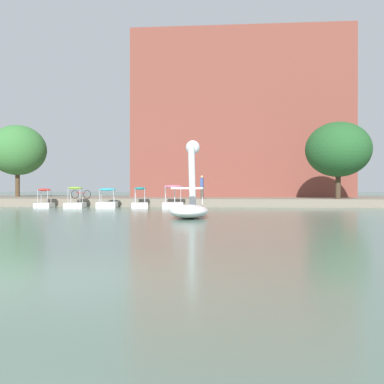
% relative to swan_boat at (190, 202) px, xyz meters
% --- Properties ---
extents(ground_plane, '(533.62, 533.62, 0.00)m').
position_rel_swan_boat_xyz_m(ground_plane, '(-0.92, -15.25, -0.72)').
color(ground_plane, '#567060').
extents(shore_bank_far, '(122.05, 20.70, 0.59)m').
position_rel_swan_boat_xyz_m(shore_bank_far, '(-0.92, 24.02, -0.42)').
color(shore_bank_far, slate).
rests_on(shore_bank_far, ground_plane).
extents(swan_boat, '(1.84, 3.26, 3.64)m').
position_rel_swan_boat_xyz_m(swan_boat, '(0.00, 0.00, 0.00)').
color(swan_boat, white).
rests_on(swan_boat, ground_plane).
extents(pedal_boat_pink, '(1.66, 2.49, 1.61)m').
position_rel_swan_boat_xyz_m(pedal_boat_pink, '(-2.24, 11.96, -0.24)').
color(pedal_boat_pink, white).
rests_on(pedal_boat_pink, ground_plane).
extents(pedal_boat_teal, '(1.37, 1.93, 1.47)m').
position_rel_swan_boat_xyz_m(pedal_boat_teal, '(-4.62, 12.12, -0.29)').
color(pedal_boat_teal, white).
rests_on(pedal_boat_teal, ground_plane).
extents(pedal_boat_cyan, '(1.60, 2.30, 1.40)m').
position_rel_swan_boat_xyz_m(pedal_boat_cyan, '(-6.93, 11.92, -0.32)').
color(pedal_boat_cyan, white).
rests_on(pedal_boat_cyan, ground_plane).
extents(pedal_boat_lime, '(1.56, 2.29, 1.50)m').
position_rel_swan_boat_xyz_m(pedal_boat_lime, '(-9.22, 11.81, -0.27)').
color(pedal_boat_lime, white).
rests_on(pedal_boat_lime, ground_plane).
extents(pedal_boat_red, '(1.33, 1.97, 1.38)m').
position_rel_swan_boat_xyz_m(pedal_boat_red, '(-11.61, 12.12, -0.29)').
color(pedal_boat_red, white).
rests_on(pedal_boat_red, ground_plane).
extents(tree_sapling_by_fence, '(6.15, 6.51, 5.78)m').
position_rel_swan_boat_xyz_m(tree_sapling_by_fence, '(9.82, 15.40, 3.58)').
color(tree_sapling_by_fence, '#423323').
rests_on(tree_sapling_by_fence, shore_bank_far).
extents(tree_broadleaf_behind_dock, '(7.25, 6.92, 7.15)m').
position_rel_swan_boat_xyz_m(tree_broadleaf_behind_dock, '(-19.57, 25.20, 4.51)').
color(tree_broadleaf_behind_dock, '#4C3823').
rests_on(tree_broadleaf_behind_dock, shore_bank_far).
extents(person_on_path, '(0.26, 0.25, 1.78)m').
position_rel_swan_boat_xyz_m(person_on_path, '(-0.43, 15.35, 0.81)').
color(person_on_path, '#47382D').
rests_on(person_on_path, shore_bank_far).
extents(bicycle_parked, '(1.68, 0.44, 0.66)m').
position_rel_swan_boat_xyz_m(bicycle_parked, '(-9.69, 14.57, 0.21)').
color(bicycle_parked, black).
rests_on(bicycle_parked, shore_bank_far).
extents(apartment_block, '(20.72, 13.33, 15.74)m').
position_rel_swan_boat_xyz_m(apartment_block, '(2.76, 29.20, 7.75)').
color(apartment_block, brown).
rests_on(apartment_block, shore_bank_far).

